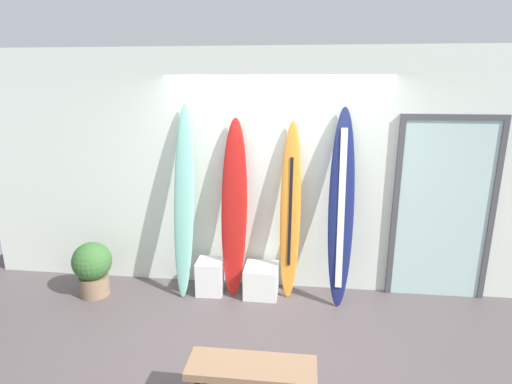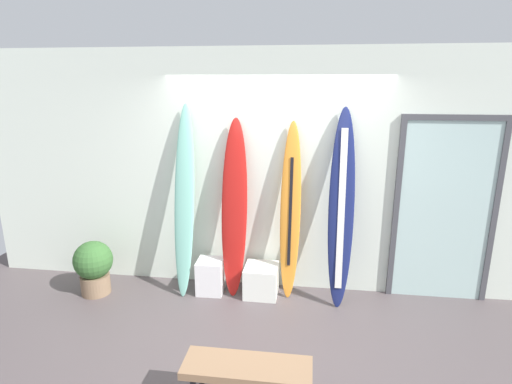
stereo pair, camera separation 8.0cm
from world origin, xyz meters
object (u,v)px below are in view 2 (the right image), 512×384
at_px(display_block_left, 210,276).
at_px(potted_plant, 94,265).
at_px(surfboard_crimson, 234,209).
at_px(bench, 247,371).
at_px(glass_door, 445,208).
at_px(surfboard_navy, 341,209).
at_px(display_block_center, 261,280).
at_px(surfboard_seafoam, 184,202).
at_px(surfboard_sunset, 290,212).

height_order(display_block_left, potted_plant, potted_plant).
relative_size(surfboard_crimson, display_block_left, 5.09).
xyz_separation_m(potted_plant, bench, (2.06, -1.58, 0.03)).
relative_size(display_block_left, glass_door, 0.19).
bearing_deg(bench, glass_door, 47.17).
distance_m(glass_door, potted_plant, 4.05).
relative_size(surfboard_navy, display_block_center, 5.65).
bearing_deg(potted_plant, glass_door, 6.66).
height_order(display_block_left, glass_door, glass_door).
bearing_deg(display_block_left, surfboard_crimson, 13.35).
relative_size(display_block_left, bench, 0.42).
relative_size(surfboard_seafoam, potted_plant, 3.41).
distance_m(potted_plant, bench, 2.60).
distance_m(glass_door, bench, 2.87).
distance_m(surfboard_seafoam, glass_door, 2.91).
bearing_deg(glass_door, bench, -132.83).
bearing_deg(potted_plant, surfboard_sunset, 7.87).
bearing_deg(surfboard_crimson, glass_door, 4.46).
distance_m(surfboard_crimson, display_block_left, 0.87).
bearing_deg(surfboard_navy, surfboard_crimson, 178.14).
distance_m(surfboard_crimson, potted_plant, 1.78).
xyz_separation_m(surfboard_crimson, bench, (0.44, -1.86, -0.65)).
height_order(glass_door, potted_plant, glass_door).
height_order(surfboard_sunset, display_block_center, surfboard_sunset).
xyz_separation_m(surfboard_navy, potted_plant, (-2.82, -0.24, -0.74)).
bearing_deg(surfboard_sunset, potted_plant, -172.13).
relative_size(surfboard_crimson, surfboard_sunset, 1.02).
bearing_deg(display_block_left, potted_plant, -171.00).
bearing_deg(surfboard_navy, display_block_left, -178.87).
distance_m(surfboard_crimson, display_block_center, 0.90).
xyz_separation_m(surfboard_crimson, potted_plant, (-1.63, -0.28, -0.67)).
distance_m(surfboard_navy, potted_plant, 2.92).
xyz_separation_m(surfboard_crimson, display_block_center, (0.32, -0.05, -0.85)).
distance_m(surfboard_seafoam, display_block_left, 0.94).
distance_m(display_block_center, glass_door, 2.22).
bearing_deg(surfboard_crimson, surfboard_navy, -1.86).
bearing_deg(display_block_left, surfboard_sunset, 6.22).
bearing_deg(display_block_center, surfboard_seafoam, 179.58).
bearing_deg(surfboard_crimson, surfboard_sunset, 2.95).
xyz_separation_m(surfboard_seafoam, display_block_left, (0.29, -0.02, -0.90)).
height_order(surfboard_crimson, display_block_left, surfboard_crimson).
xyz_separation_m(surfboard_sunset, glass_door, (1.69, 0.15, 0.07)).
height_order(surfboard_sunset, bench, surfboard_sunset).
relative_size(surfboard_seafoam, bench, 2.32).
distance_m(surfboard_sunset, display_block_left, 1.23).
distance_m(display_block_left, potted_plant, 1.37).
bearing_deg(surfboard_sunset, glass_door, 5.03).
bearing_deg(bench, surfboard_navy, 67.49).
relative_size(surfboard_seafoam, display_block_center, 5.70).
bearing_deg(display_block_left, surfboard_seafoam, 175.03).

